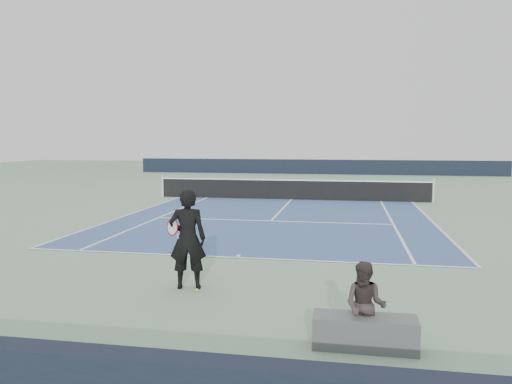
% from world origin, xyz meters
% --- Properties ---
extents(ground, '(80.00, 80.00, 0.00)m').
position_xyz_m(ground, '(0.00, 0.00, 0.00)').
color(ground, gray).
extents(court_surface, '(10.97, 23.77, 0.01)m').
position_xyz_m(court_surface, '(0.00, 0.00, 0.01)').
color(court_surface, '#395588').
rests_on(court_surface, ground).
extents(tennis_net, '(12.90, 0.10, 1.07)m').
position_xyz_m(tennis_net, '(0.00, 0.00, 0.50)').
color(tennis_net, silver).
rests_on(tennis_net, ground).
extents(windscreen_far, '(30.00, 0.25, 1.20)m').
position_xyz_m(windscreen_far, '(0.00, 17.88, 0.60)').
color(windscreen_far, black).
rests_on(windscreen_far, ground).
extents(tennis_player, '(0.86, 0.65, 1.91)m').
position_xyz_m(tennis_player, '(-0.38, -14.41, 0.96)').
color(tennis_player, black).
rests_on(tennis_player, ground).
extents(tennis_ball, '(0.07, 0.07, 0.07)m').
position_xyz_m(tennis_ball, '(-0.15, -14.62, 0.03)').
color(tennis_ball, '#BFDE2D').
rests_on(tennis_ball, ground).
extents(spectator_bench, '(1.46, 0.80, 1.19)m').
position_xyz_m(spectator_bench, '(2.84, -16.63, 0.42)').
color(spectator_bench, '#55565A').
rests_on(spectator_bench, ground).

